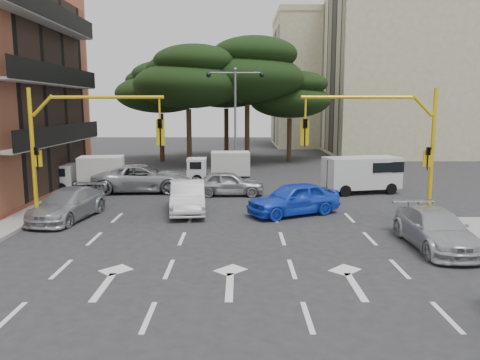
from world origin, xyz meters
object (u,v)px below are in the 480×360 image
Objects in this scene: van_white at (361,175)px; box_truck_a at (88,174)px; car_silver_cross_a at (143,178)px; signal_mast_right at (391,138)px; car_white_hatch at (188,197)px; box_truck_b at (219,167)px; street_lamp_center at (235,103)px; car_silver_cross_b at (228,183)px; car_silver_wagon at (68,204)px; car_silver_parked at (435,229)px; car_blue_compact at (294,199)px; signal_mast_left at (74,138)px.

van_white reaches higher than box_truck_a.
van_white reaches higher than car_silver_cross_a.
car_white_hatch is (-9.08, 2.75, -3.12)m from signal_mast_right.
signal_mast_right is 14.40m from box_truck_b.
van_white reaches higher than car_white_hatch.
street_lamp_center reaches higher than car_white_hatch.
car_silver_cross_b is (-0.37, -6.86, -4.70)m from street_lamp_center.
box_truck_a is (-1.29, 7.14, 0.37)m from car_silver_wagon.
street_lamp_center is (-6.80, 14.01, 1.54)m from signal_mast_right.
signal_mast_right is 1.24× the size of car_silver_parked.
van_white is (0.89, 7.98, -2.78)m from signal_mast_right.
street_lamp_center is at bearing -66.80° from box_truck_a.
car_blue_compact reaches higher than car_silver_cross_b.
van_white is at bearing -38.09° from street_lamp_center.
car_silver_cross_a is 5.66m from box_truck_b.
signal_mast_right is 5.43m from car_blue_compact.
car_silver_parked is (7.60, -17.16, -4.72)m from street_lamp_center.
signal_mast_right reaches higher than car_white_hatch.
box_truck_b is at bearing 176.18° from car_blue_compact.
box_truck_b is at bearing 67.66° from car_silver_wagon.
car_white_hatch is 1.08× the size of box_truck_b.
signal_mast_right and signal_mast_left have the same top height.
box_truck_b is at bearing -76.05° from box_truck_a.
signal_mast_left is at bearing -115.91° from street_lamp_center.
signal_mast_right is 1.37× the size of box_truck_a.
box_truck_a is at bearing 110.59° from box_truck_b.
signal_mast_left is at bearing 166.81° from car_silver_parked.
street_lamp_center is 8.32m from car_silver_cross_b.
car_silver_cross_b is (-7.17, 7.15, -3.16)m from signal_mast_right.
signal_mast_left is 1.37× the size of box_truck_a.
car_silver_wagon is at bearing -121.16° from street_lamp_center.
car_silver_parked is 1.12× the size of box_truck_b.
street_lamp_center is 10.69m from van_white.
car_silver_parked is at bearing -151.70° from box_truck_b.
van_white is (9.97, 5.22, 0.34)m from car_white_hatch.
box_truck_a is at bearing -144.28° from car_blue_compact.
signal_mast_left is at bearing 180.00° from signal_mast_right.
signal_mast_right is 1.29× the size of car_white_hatch.
car_silver_cross_a reaches higher than car_silver_wagon.
car_silver_cross_b is at bearing 126.87° from car_silver_parked.
car_blue_compact is 10.34m from box_truck_b.
van_white is 9.55m from box_truck_b.
box_truck_a is at bearing 81.02° from car_silver_cross_b.
box_truck_b is (-8.79, 3.73, -0.04)m from van_white.
signal_mast_left reaches higher than car_silver_cross_a.
car_silver_wagon is (-0.90, 1.27, -3.18)m from signal_mast_left.
street_lamp_center is 1.60× the size of car_silver_parked.
car_silver_wagon is at bearing -170.64° from car_white_hatch.
car_white_hatch is at bearing 155.88° from car_silver_cross_b.
box_truck_a is at bearing 110.27° from car_silver_wagon.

